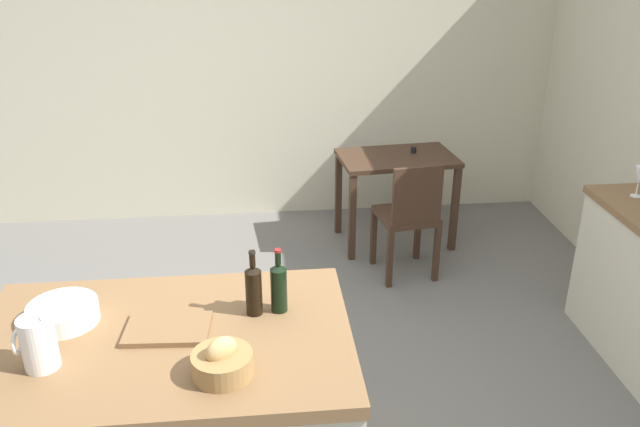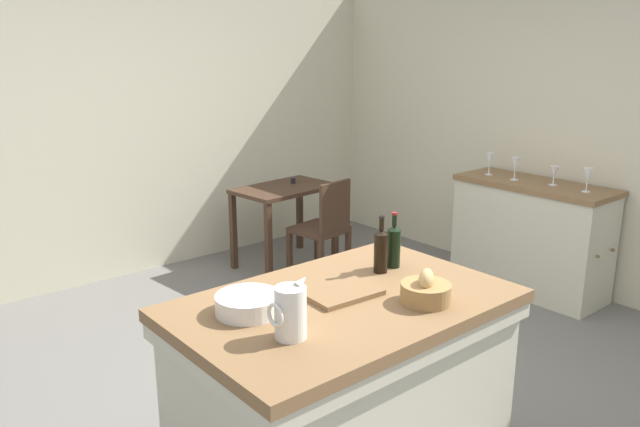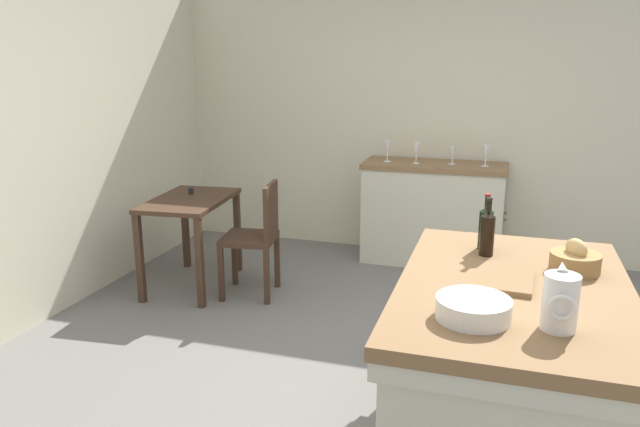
% 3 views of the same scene
% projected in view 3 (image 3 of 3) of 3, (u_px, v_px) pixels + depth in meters
% --- Properties ---
extents(ground_plane, '(6.76, 6.76, 0.00)m').
position_uv_depth(ground_plane, '(388.00, 386.00, 3.49)').
color(ground_plane, '#66635E').
extents(wall_right, '(0.12, 5.20, 2.60)m').
position_uv_depth(wall_right, '(447.00, 117.00, 5.55)').
color(wall_right, beige).
rests_on(wall_right, ground).
extents(island_table, '(1.56, 1.01, 0.87)m').
position_uv_depth(island_table, '(507.00, 365.00, 2.78)').
color(island_table, brown).
rests_on(island_table, ground).
extents(side_cabinet, '(0.52, 1.28, 0.92)m').
position_uv_depth(side_cabinet, '(432.00, 213.00, 5.47)').
color(side_cabinet, brown).
rests_on(side_cabinet, ground).
extents(writing_desk, '(0.95, 0.64, 0.79)m').
position_uv_depth(writing_desk, '(190.00, 213.00, 4.86)').
color(writing_desk, '#3D281C').
rests_on(writing_desk, ground).
extents(wooden_chair, '(0.45, 0.45, 0.91)m').
position_uv_depth(wooden_chair, '(256.00, 235.00, 4.70)').
color(wooden_chair, '#3D281C').
rests_on(wooden_chair, ground).
extents(pitcher, '(0.17, 0.13, 0.26)m').
position_uv_depth(pitcher, '(560.00, 302.00, 2.21)').
color(pitcher, silver).
rests_on(pitcher, island_table).
extents(wash_bowl, '(0.29, 0.29, 0.08)m').
position_uv_depth(wash_bowl, '(473.00, 309.00, 2.32)').
color(wash_bowl, silver).
rests_on(wash_bowl, island_table).
extents(bread_basket, '(0.23, 0.23, 0.16)m').
position_uv_depth(bread_basket, '(575.00, 260.00, 2.83)').
color(bread_basket, olive).
rests_on(bread_basket, island_table).
extents(cutting_board, '(0.36, 0.25, 0.02)m').
position_uv_depth(cutting_board, '(506.00, 279.00, 2.71)').
color(cutting_board, brown).
rests_on(cutting_board, island_table).
extents(wine_bottle_dark, '(0.07, 0.07, 0.30)m').
position_uv_depth(wine_bottle_dark, '(486.00, 227.00, 3.14)').
color(wine_bottle_dark, black).
rests_on(wine_bottle_dark, island_table).
extents(wine_bottle_amber, '(0.07, 0.07, 0.30)m').
position_uv_depth(wine_bottle_amber, '(487.00, 232.00, 3.04)').
color(wine_bottle_amber, black).
rests_on(wine_bottle_amber, island_table).
extents(wine_glass_far_left, '(0.07, 0.07, 0.19)m').
position_uv_depth(wine_glass_far_left, '(486.00, 152.00, 5.18)').
color(wine_glass_far_left, white).
rests_on(wine_glass_far_left, side_cabinet).
extents(wine_glass_left, '(0.07, 0.07, 0.15)m').
position_uv_depth(wine_glass_left, '(453.00, 152.00, 5.29)').
color(wine_glass_left, white).
rests_on(wine_glass_left, side_cabinet).
extents(wine_glass_middle, '(0.07, 0.07, 0.19)m').
position_uv_depth(wine_glass_middle, '(416.00, 149.00, 5.31)').
color(wine_glass_middle, white).
rests_on(wine_glass_middle, side_cabinet).
extents(wine_glass_right, '(0.07, 0.07, 0.19)m').
position_uv_depth(wine_glass_right, '(388.00, 148.00, 5.41)').
color(wine_glass_right, white).
rests_on(wine_glass_right, side_cabinet).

